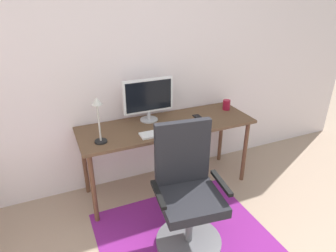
{
  "coord_description": "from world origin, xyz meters",
  "views": [
    {
      "loc": [
        -0.8,
        -0.61,
        1.97
      ],
      "look_at": [
        0.16,
        1.58,
        0.85
      ],
      "focal_mm": 31.58,
      "sensor_mm": 36.0,
      "label": 1
    }
  ],
  "objects_px": {
    "monitor": "(148,97)",
    "cell_phone": "(198,117)",
    "office_chair": "(187,200)",
    "computer_mouse": "(190,127)",
    "keyboard": "(163,132)",
    "desk_lamp": "(98,113)",
    "coffee_cup": "(226,105)",
    "desk": "(167,130)"
  },
  "relations": [
    {
      "from": "monitor",
      "to": "cell_phone",
      "type": "bearing_deg",
      "value": -16.74
    },
    {
      "from": "keyboard",
      "to": "cell_phone",
      "type": "bearing_deg",
      "value": 20.97
    },
    {
      "from": "monitor",
      "to": "computer_mouse",
      "type": "bearing_deg",
      "value": -49.16
    },
    {
      "from": "coffee_cup",
      "to": "desk_lamp",
      "type": "relative_size",
      "value": 0.26
    },
    {
      "from": "desk",
      "to": "coffee_cup",
      "type": "distance_m",
      "value": 0.77
    },
    {
      "from": "desk",
      "to": "keyboard",
      "type": "height_order",
      "value": "keyboard"
    },
    {
      "from": "desk",
      "to": "cell_phone",
      "type": "xyz_separation_m",
      "value": [
        0.36,
        0.01,
        0.08
      ]
    },
    {
      "from": "desk_lamp",
      "to": "office_chair",
      "type": "xyz_separation_m",
      "value": [
        0.53,
        -0.64,
        -0.6
      ]
    },
    {
      "from": "computer_mouse",
      "to": "office_chair",
      "type": "bearing_deg",
      "value": -118.57
    },
    {
      "from": "desk_lamp",
      "to": "desk",
      "type": "bearing_deg",
      "value": 10.18
    },
    {
      "from": "keyboard",
      "to": "office_chair",
      "type": "bearing_deg",
      "value": -93.12
    },
    {
      "from": "desk",
      "to": "cell_phone",
      "type": "relative_size",
      "value": 12.49
    },
    {
      "from": "keyboard",
      "to": "office_chair",
      "type": "height_order",
      "value": "office_chair"
    },
    {
      "from": "desk",
      "to": "cell_phone",
      "type": "distance_m",
      "value": 0.36
    },
    {
      "from": "desk",
      "to": "monitor",
      "type": "relative_size",
      "value": 3.43
    },
    {
      "from": "keyboard",
      "to": "coffee_cup",
      "type": "bearing_deg",
      "value": 16.76
    },
    {
      "from": "monitor",
      "to": "coffee_cup",
      "type": "bearing_deg",
      "value": -4.34
    },
    {
      "from": "coffee_cup",
      "to": "cell_phone",
      "type": "xyz_separation_m",
      "value": [
        -0.4,
        -0.08,
        -0.05
      ]
    },
    {
      "from": "desk",
      "to": "monitor",
      "type": "xyz_separation_m",
      "value": [
        -0.13,
        0.15,
        0.32
      ]
    },
    {
      "from": "monitor",
      "to": "coffee_cup",
      "type": "distance_m",
      "value": 0.91
    },
    {
      "from": "office_chair",
      "to": "desk",
      "type": "bearing_deg",
      "value": 85.87
    },
    {
      "from": "cell_phone",
      "to": "office_chair",
      "type": "relative_size",
      "value": 0.13
    },
    {
      "from": "coffee_cup",
      "to": "office_chair",
      "type": "height_order",
      "value": "office_chair"
    },
    {
      "from": "desk",
      "to": "monitor",
      "type": "height_order",
      "value": "monitor"
    },
    {
      "from": "monitor",
      "to": "desk_lamp",
      "type": "bearing_deg",
      "value": -153.25
    },
    {
      "from": "monitor",
      "to": "cell_phone",
      "type": "distance_m",
      "value": 0.57
    },
    {
      "from": "coffee_cup",
      "to": "cell_phone",
      "type": "height_order",
      "value": "coffee_cup"
    },
    {
      "from": "keyboard",
      "to": "office_chair",
      "type": "relative_size",
      "value": 0.41
    },
    {
      "from": "cell_phone",
      "to": "office_chair",
      "type": "bearing_deg",
      "value": -122.0
    },
    {
      "from": "keyboard",
      "to": "computer_mouse",
      "type": "bearing_deg",
      "value": -2.27
    },
    {
      "from": "keyboard",
      "to": "computer_mouse",
      "type": "xyz_separation_m",
      "value": [
        0.28,
        -0.01,
        0.01
      ]
    },
    {
      "from": "desk",
      "to": "coffee_cup",
      "type": "height_order",
      "value": "coffee_cup"
    },
    {
      "from": "computer_mouse",
      "to": "coffee_cup",
      "type": "xyz_separation_m",
      "value": [
        0.59,
        0.27,
        0.04
      ]
    },
    {
      "from": "cell_phone",
      "to": "office_chair",
      "type": "xyz_separation_m",
      "value": [
        -0.51,
        -0.77,
        -0.33
      ]
    },
    {
      "from": "office_chair",
      "to": "coffee_cup",
      "type": "bearing_deg",
      "value": 50.48
    },
    {
      "from": "monitor",
      "to": "desk_lamp",
      "type": "height_order",
      "value": "monitor"
    },
    {
      "from": "desk",
      "to": "cell_phone",
      "type": "height_order",
      "value": "cell_phone"
    },
    {
      "from": "computer_mouse",
      "to": "desk_lamp",
      "type": "distance_m",
      "value": 0.89
    },
    {
      "from": "desk",
      "to": "computer_mouse",
      "type": "height_order",
      "value": "computer_mouse"
    },
    {
      "from": "keyboard",
      "to": "desk_lamp",
      "type": "xyz_separation_m",
      "value": [
        -0.56,
        0.05,
        0.26
      ]
    },
    {
      "from": "office_chair",
      "to": "cell_phone",
      "type": "bearing_deg",
      "value": 63.82
    },
    {
      "from": "desk",
      "to": "keyboard",
      "type": "xyz_separation_m",
      "value": [
        -0.12,
        -0.18,
        0.08
      ]
    }
  ]
}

